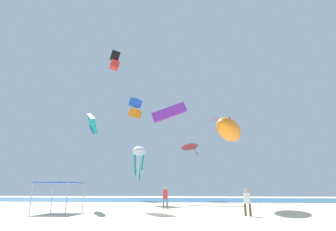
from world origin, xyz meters
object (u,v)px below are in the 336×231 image
(kite_parafoil_teal, at_px, (92,123))
(kite_box_black, at_px, (115,61))
(kite_diamond_pink, at_px, (217,120))
(canopy_tent, at_px, (60,184))
(kite_parafoil_purple, at_px, (169,113))
(person_near_tent, at_px, (247,200))
(kite_inflatable_orange, at_px, (229,130))
(kite_box_blue, at_px, (135,108))
(kite_delta_red, at_px, (189,146))
(kite_octopus_white, at_px, (139,153))
(person_leftmost, at_px, (165,196))

(kite_parafoil_teal, xyz_separation_m, kite_box_black, (-0.98, 9.11, 11.79))
(kite_parafoil_teal, distance_m, kite_diamond_pink, 25.30)
(canopy_tent, height_order, kite_parafoil_purple, kite_parafoil_purple)
(person_near_tent, xyz_separation_m, kite_inflatable_orange, (0.09, 8.25, 6.51))
(kite_inflatable_orange, xyz_separation_m, kite_box_blue, (-12.73, 12.18, 6.40))
(kite_box_black, height_order, kite_box_blue, kite_box_black)
(person_near_tent, relative_size, kite_diamond_pink, 0.71)
(kite_diamond_pink, bearing_deg, kite_delta_red, -110.15)
(person_near_tent, xyz_separation_m, kite_octopus_white, (-13.03, 26.17, 6.64))
(kite_parafoil_teal, xyz_separation_m, kite_parafoil_purple, (6.46, 15.11, 5.28))
(canopy_tent, distance_m, kite_delta_red, 29.58)
(kite_octopus_white, xyz_separation_m, kite_parafoil_purple, (5.51, -3.89, 5.95))
(kite_octopus_white, distance_m, kite_delta_red, 8.90)
(kite_parafoil_purple, bearing_deg, kite_diamond_pink, -150.03)
(canopy_tent, relative_size, kite_diamond_pink, 1.23)
(canopy_tent, bearing_deg, kite_parafoil_purple, 73.59)
(kite_delta_red, bearing_deg, kite_inflatable_orange, 69.88)
(canopy_tent, bearing_deg, kite_box_blue, 86.77)
(kite_box_blue, bearing_deg, person_leftmost, -133.73)
(kite_diamond_pink, relative_size, kite_parafoil_purple, 0.41)
(person_near_tent, distance_m, kite_inflatable_orange, 10.51)
(canopy_tent, relative_size, kite_parafoil_purple, 0.51)
(person_leftmost, relative_size, kite_parafoil_teal, 0.39)
(person_leftmost, bearing_deg, person_near_tent, 113.00)
(kite_parafoil_teal, bearing_deg, kite_octopus_white, 148.70)
(kite_parafoil_teal, xyz_separation_m, kite_diamond_pink, (14.29, 20.25, 5.10))
(kite_parafoil_purple, xyz_separation_m, kite_box_blue, (-5.11, -1.85, 0.33))
(kite_box_black, bearing_deg, kite_inflatable_orange, -143.97)
(kite_box_black, height_order, kite_inflatable_orange, kite_box_black)
(kite_parafoil_teal, bearing_deg, person_near_tent, 34.41)
(kite_diamond_pink, bearing_deg, kite_inflatable_orange, -8.79)
(kite_diamond_pink, bearing_deg, kite_parafoil_purple, -64.86)
(kite_parafoil_purple, bearing_deg, kite_octopus_white, -38.51)
(person_near_tent, height_order, kite_inflatable_orange, kite_inflatable_orange)
(person_leftmost, height_order, kite_box_blue, kite_box_blue)
(kite_octopus_white, relative_size, kite_parafoil_purple, 0.97)
(canopy_tent, xyz_separation_m, person_near_tent, (13.72, -1.24, -1.09))
(kite_delta_red, bearing_deg, kite_diamond_pink, 134.87)
(kite_parafoil_teal, height_order, kite_diamond_pink, kite_diamond_pink)
(kite_parafoil_teal, bearing_deg, canopy_tent, -25.90)
(person_leftmost, height_order, kite_delta_red, kite_delta_red)
(kite_parafoil_teal, relative_size, kite_octopus_white, 0.87)
(person_near_tent, height_order, kite_delta_red, kite_delta_red)
(person_near_tent, bearing_deg, kite_parafoil_teal, -15.98)
(kite_parafoil_teal, height_order, kite_inflatable_orange, kite_parafoil_teal)
(kite_diamond_pink, distance_m, kite_parafoil_purple, 9.37)
(person_leftmost, bearing_deg, kite_box_blue, -83.59)
(kite_inflatable_orange, bearing_deg, person_near_tent, -163.72)
(kite_box_black, relative_size, kite_diamond_pink, 1.17)
(kite_inflatable_orange, xyz_separation_m, kite_parafoil_purple, (-7.61, 14.03, 6.07))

